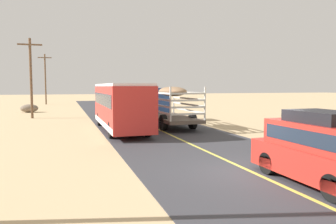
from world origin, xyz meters
name	(u,v)px	position (x,y,z in m)	size (l,w,h in m)	color
ground_plane	(253,173)	(0.00, 0.00, 0.00)	(240.00, 240.00, 0.00)	tan
road_surface	(253,173)	(0.00, 0.00, 0.01)	(8.00, 120.00, 0.02)	#38383D
road_centre_line	(253,172)	(0.00, 0.00, 0.02)	(0.16, 117.60, 0.00)	#D8CC4C
suv_near	(321,148)	(1.20, -1.85, 1.15)	(1.90, 4.62, 2.29)	#B2261E
livestock_truck	(160,102)	(1.27, 15.85, 1.79)	(2.53, 9.70, 3.02)	#3359A5
bus	(121,105)	(-2.62, 12.26, 1.75)	(2.54, 10.00, 3.21)	red
car_far	(131,108)	(0.68, 24.87, 0.69)	(1.80, 4.40, 1.46)	black
power_pole_mid	(31,76)	(-9.27, 23.49, 4.09)	(2.20, 0.24, 7.61)	brown
power_pole_far	(45,78)	(-9.27, 48.43, 4.54)	(2.20, 0.24, 8.49)	brown
boulder_near_shoulder	(29,108)	(-10.26, 31.26, 0.48)	(2.01, 1.49, 0.95)	#756656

